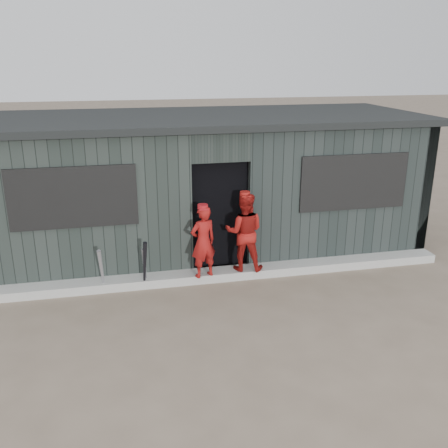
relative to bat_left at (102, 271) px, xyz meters
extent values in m
plane|color=#6E5D4C|center=(2.04, -1.68, -0.40)|extent=(80.00, 80.00, 0.00)
cube|color=#A3A49E|center=(2.04, 0.14, -0.32)|extent=(8.00, 0.36, 0.15)
cone|color=#9B9BA4|center=(0.00, 0.00, 0.00)|extent=(0.10, 0.30, 0.79)
cone|color=gray|center=(0.69, 0.06, -0.03)|extent=(0.10, 0.24, 0.72)
cone|color=black|center=(0.69, -0.04, 0.04)|extent=(0.13, 0.24, 0.87)
imported|color=maroon|center=(1.66, -0.02, 0.37)|extent=(0.52, 0.42, 1.23)
imported|color=maroon|center=(2.40, 0.13, 0.44)|extent=(0.78, 0.68, 1.37)
imported|color=#AFAFAF|center=(2.47, 0.74, 0.27)|extent=(0.75, 0.60, 1.34)
cube|color=black|center=(2.04, 1.82, 0.80)|extent=(7.60, 2.70, 2.20)
cube|color=#29302D|center=(-0.21, 0.42, 0.85)|extent=(3.50, 0.20, 2.50)
cube|color=#262D2C|center=(4.29, 0.42, 0.85)|extent=(3.50, 0.20, 2.50)
cube|color=#252C29|center=(2.04, 0.42, 1.85)|extent=(1.00, 0.20, 0.50)
cube|color=#2B3431|center=(5.94, 1.82, 0.85)|extent=(0.20, 3.00, 2.50)
cube|color=#2B3330|center=(2.04, 3.22, 0.85)|extent=(8.00, 0.20, 2.50)
cube|color=black|center=(2.04, 1.82, 2.16)|extent=(8.30, 3.30, 0.12)
cube|color=black|center=(-0.36, 0.30, 1.15)|extent=(2.00, 0.04, 1.00)
cube|color=black|center=(4.44, 0.30, 1.15)|extent=(2.00, 0.04, 1.00)
cube|color=black|center=(1.92, 0.78, 0.95)|extent=(0.26, 0.26, 0.98)
cube|color=black|center=(2.17, 1.04, 0.90)|extent=(0.24, 0.21, 0.89)
camera|label=1|loc=(0.36, -7.62, 3.27)|focal=40.00mm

